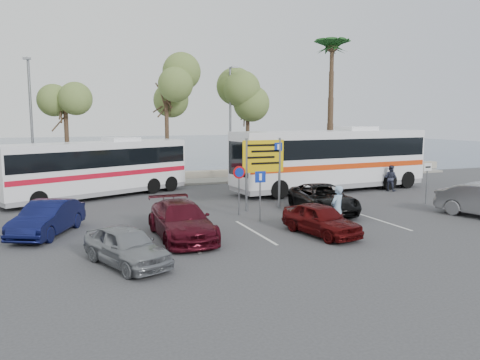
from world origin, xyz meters
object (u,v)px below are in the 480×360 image
object	(u,v)px
coach_bus_left	(97,170)
car_red	(321,219)
suv_black	(323,199)
street_lamp_right	(231,118)
car_silver_a	(127,246)
car_blue	(47,218)
street_lamp_left	(31,118)
coach_bus_right	(331,161)
pedestrian_far	(390,178)
car_maroon	(181,220)
pedestrian_near	(337,208)
direction_sign	(263,162)

from	to	relation	value
coach_bus_left	car_red	bearing A→B (deg)	-58.38
suv_black	street_lamp_right	bearing A→B (deg)	101.50
coach_bus_left	car_silver_a	xyz separation A→B (m)	(-0.10, -13.44, -0.98)
car_blue	suv_black	bearing A→B (deg)	24.89
street_lamp_left	car_red	size ratio (longest dim) A/B	2.19
street_lamp_right	coach_bus_right	distance (m)	8.11
street_lamp_right	pedestrian_far	bearing A→B (deg)	-43.49
car_red	pedestrian_far	xyz separation A→B (m)	(9.94, 8.26, 0.20)
car_maroon	suv_black	size ratio (longest dim) A/B	0.97
car_maroon	pedestrian_near	world-z (taller)	pedestrian_near
car_red	suv_black	bearing A→B (deg)	47.97
car_blue	coach_bus_left	bearing A→B (deg)	98.39
car_blue	pedestrian_near	size ratio (longest dim) A/B	2.19
coach_bus_right	car_maroon	bearing A→B (deg)	-144.93
car_red	pedestrian_far	distance (m)	12.93
street_lamp_left	street_lamp_right	xyz separation A→B (m)	(13.00, 0.00, 0.00)
car_blue	street_lamp_right	bearing A→B (deg)	69.93
car_blue	suv_black	distance (m)	12.46
street_lamp_right	car_silver_a	size ratio (longest dim) A/B	2.21
street_lamp_right	direction_sign	size ratio (longest dim) A/B	2.23
street_lamp_right	car_blue	size ratio (longest dim) A/B	1.96
coach_bus_left	car_silver_a	world-z (taller)	coach_bus_left
car_maroon	suv_black	world-z (taller)	car_maroon
coach_bus_right	pedestrian_far	distance (m)	3.92
coach_bus_right	pedestrian_far	world-z (taller)	coach_bus_right
coach_bus_right	pedestrian_far	size ratio (longest dim) A/B	8.05
pedestrian_far	car_blue	bearing A→B (deg)	72.25
street_lamp_left	street_lamp_right	distance (m)	13.00
car_red	street_lamp_left	bearing A→B (deg)	114.94
car_red	pedestrian_near	bearing A→B (deg)	9.31
coach_bus_left	car_maroon	size ratio (longest dim) A/B	2.30
coach_bus_left	pedestrian_far	world-z (taller)	coach_bus_left
suv_black	pedestrian_near	distance (m)	3.80
street_lamp_left	car_maroon	bearing A→B (deg)	-68.05
car_maroon	pedestrian_near	size ratio (longest dim) A/B	2.57
coach_bus_right	direction_sign	bearing A→B (deg)	-147.46
street_lamp_left	pedestrian_far	distance (m)	22.65
street_lamp_left	car_blue	size ratio (longest dim) A/B	1.96
street_lamp_left	car_blue	distance (m)	12.68
coach_bus_left	car_red	distance (m)	14.44
street_lamp_left	pedestrian_near	size ratio (longest dim) A/B	4.29
direction_sign	car_blue	size ratio (longest dim) A/B	0.88
pedestrian_far	suv_black	bearing A→B (deg)	90.18
car_silver_a	car_red	bearing A→B (deg)	-13.16
pedestrian_near	car_red	bearing A→B (deg)	-2.70
street_lamp_right	coach_bus_left	xyz separation A→B (m)	(-9.50, -3.58, -3.00)
street_lamp_right	pedestrian_near	distance (m)	15.98
car_red	suv_black	xyz separation A→B (m)	(2.40, 3.83, 0.06)
car_maroon	pedestrian_far	world-z (taller)	pedestrian_far
coach_bus_left	car_blue	distance (m)	8.85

